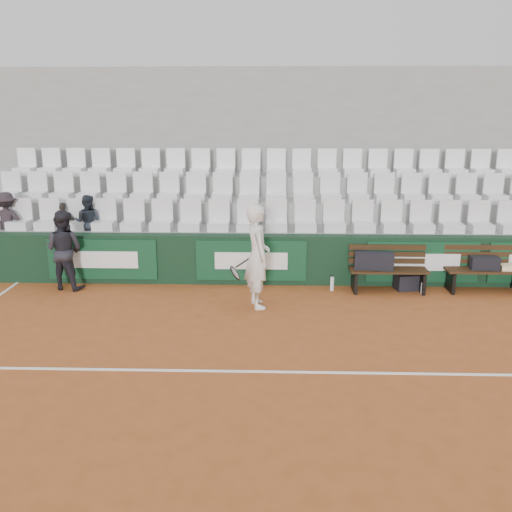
% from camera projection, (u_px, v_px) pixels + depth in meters
% --- Properties ---
extents(ground, '(80.00, 80.00, 0.00)m').
position_uv_depth(ground, '(255.00, 372.00, 7.82)').
color(ground, '#9E4F23').
rests_on(ground, ground).
extents(court_baseline, '(18.00, 0.06, 0.01)m').
position_uv_depth(court_baseline, '(255.00, 371.00, 7.82)').
color(court_baseline, white).
rests_on(court_baseline, ground).
extents(back_barrier, '(18.00, 0.34, 1.00)m').
position_uv_depth(back_barrier, '(265.00, 259.00, 11.54)').
color(back_barrier, black).
rests_on(back_barrier, ground).
extents(grandstand_tier_front, '(18.00, 0.95, 1.00)m').
position_uv_depth(grandstand_tier_front, '(262.00, 252.00, 12.15)').
color(grandstand_tier_front, gray).
rests_on(grandstand_tier_front, ground).
extents(grandstand_tier_mid, '(18.00, 0.95, 1.45)m').
position_uv_depth(grandstand_tier_mid, '(263.00, 231.00, 13.01)').
color(grandstand_tier_mid, '#999997').
rests_on(grandstand_tier_mid, ground).
extents(grandstand_tier_back, '(18.00, 0.95, 1.90)m').
position_uv_depth(grandstand_tier_back, '(264.00, 214.00, 13.87)').
color(grandstand_tier_back, gray).
rests_on(grandstand_tier_back, ground).
extents(grandstand_rear_wall, '(18.00, 0.30, 4.40)m').
position_uv_depth(grandstand_rear_wall, '(264.00, 160.00, 14.14)').
color(grandstand_rear_wall, gray).
rests_on(grandstand_rear_wall, ground).
extents(seat_row_front, '(11.90, 0.44, 0.63)m').
position_uv_depth(seat_row_front, '(262.00, 216.00, 11.77)').
color(seat_row_front, silver).
rests_on(seat_row_front, grandstand_tier_front).
extents(seat_row_mid, '(11.90, 0.44, 0.63)m').
position_uv_depth(seat_row_mid, '(263.00, 187.00, 12.57)').
color(seat_row_mid, silver).
rests_on(seat_row_mid, grandstand_tier_mid).
extents(seat_row_back, '(11.90, 0.44, 0.63)m').
position_uv_depth(seat_row_back, '(264.00, 162.00, 13.37)').
color(seat_row_back, white).
rests_on(seat_row_back, grandstand_tier_back).
extents(bench_left, '(1.50, 0.56, 0.45)m').
position_uv_depth(bench_left, '(388.00, 280.00, 11.10)').
color(bench_left, '#321F0F').
rests_on(bench_left, ground).
extents(bench_right, '(1.50, 0.56, 0.45)m').
position_uv_depth(bench_right, '(484.00, 280.00, 11.10)').
color(bench_right, '#362010').
rests_on(bench_right, ground).
extents(sports_bag_left, '(0.78, 0.42, 0.32)m').
position_uv_depth(sports_bag_left, '(374.00, 261.00, 11.04)').
color(sports_bag_left, black).
rests_on(sports_bag_left, bench_left).
extents(sports_bag_right, '(0.54, 0.26, 0.25)m').
position_uv_depth(sports_bag_right, '(485.00, 263.00, 11.01)').
color(sports_bag_right, black).
rests_on(sports_bag_right, bench_right).
extents(towel, '(0.37, 0.28, 0.10)m').
position_uv_depth(towel, '(510.00, 267.00, 10.99)').
color(towel, beige).
rests_on(towel, bench_right).
extents(sports_bag_ground, '(0.56, 0.41, 0.31)m').
position_uv_depth(sports_bag_ground, '(408.00, 282.00, 11.24)').
color(sports_bag_ground, black).
rests_on(sports_bag_ground, ground).
extents(water_bottle_near, '(0.08, 0.08, 0.27)m').
position_uv_depth(water_bottle_near, '(332.00, 284.00, 11.17)').
color(water_bottle_near, silver).
rests_on(water_bottle_near, ground).
extents(water_bottle_far, '(0.06, 0.06, 0.23)m').
position_uv_depth(water_bottle_far, '(422.00, 288.00, 10.97)').
color(water_bottle_far, silver).
rests_on(water_bottle_far, ground).
extents(tennis_player, '(0.80, 0.78, 1.88)m').
position_uv_depth(tennis_player, '(257.00, 256.00, 10.11)').
color(tennis_player, silver).
rests_on(tennis_player, ground).
extents(ball_kid, '(0.88, 0.75, 1.57)m').
position_uv_depth(ball_kid, '(64.00, 250.00, 11.14)').
color(ball_kid, black).
rests_on(ball_kid, ground).
extents(spectator_a, '(0.83, 0.53, 1.22)m').
position_uv_depth(spectator_a, '(5.00, 200.00, 11.89)').
color(spectator_a, black).
rests_on(spectator_a, grandstand_tier_front).
extents(spectator_b, '(0.59, 0.26, 1.00)m').
position_uv_depth(spectator_b, '(63.00, 205.00, 11.89)').
color(spectator_b, '#2F2A25').
rests_on(spectator_b, grandstand_tier_front).
extents(spectator_c, '(0.59, 0.48, 1.17)m').
position_uv_depth(spectator_c, '(87.00, 201.00, 11.85)').
color(spectator_c, '#1E242D').
rests_on(spectator_c, grandstand_tier_front).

